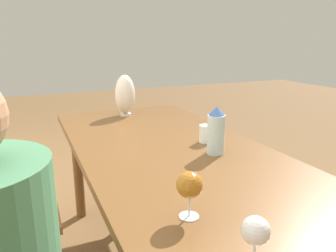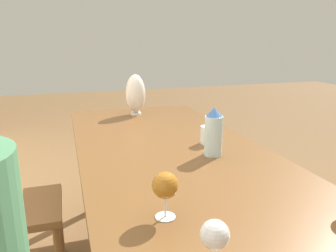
# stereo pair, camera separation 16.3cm
# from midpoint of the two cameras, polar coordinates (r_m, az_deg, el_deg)

# --- Properties ---
(dining_table) EXTENTS (2.21, 0.89, 0.77)m
(dining_table) POSITION_cam_midpoint_polar(r_m,az_deg,el_deg) (1.55, -0.68, -7.85)
(dining_table) COLOR brown
(dining_table) RESTS_ON ground_plane
(water_bottle) EXTENTS (0.08, 0.08, 0.23)m
(water_bottle) POSITION_cam_midpoint_polar(r_m,az_deg,el_deg) (1.52, 5.33, -0.92)
(water_bottle) COLOR #ADCCD6
(water_bottle) RESTS_ON dining_table
(water_tumbler) EXTENTS (0.07, 0.07, 0.09)m
(water_tumbler) POSITION_cam_midpoint_polar(r_m,az_deg,el_deg) (1.70, 3.87, -1.38)
(water_tumbler) COLOR silver
(water_tumbler) RESTS_ON dining_table
(vase) EXTENTS (0.14, 0.14, 0.28)m
(vase) POSITION_cam_midpoint_polar(r_m,az_deg,el_deg) (2.30, -9.52, 5.38)
(vase) COLOR silver
(vase) RESTS_ON dining_table
(wine_glass_0) EXTENTS (0.08, 0.08, 0.15)m
(wine_glass_0) POSITION_cam_midpoint_polar(r_m,az_deg,el_deg) (0.98, -1.06, -10.45)
(wine_glass_0) COLOR silver
(wine_glass_0) RESTS_ON dining_table
(wine_glass_2) EXTENTS (0.07, 0.07, 0.13)m
(wine_glass_2) POSITION_cam_midpoint_polar(r_m,az_deg,el_deg) (0.79, 9.10, -17.91)
(wine_glass_2) COLOR silver
(wine_glass_2) RESTS_ON dining_table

